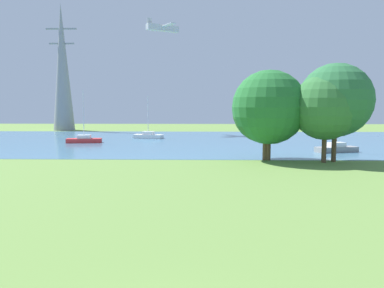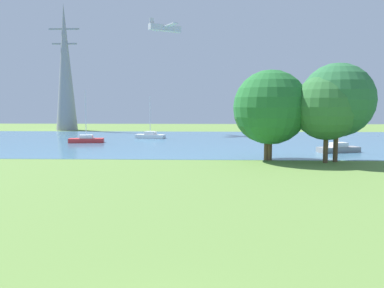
{
  "view_description": "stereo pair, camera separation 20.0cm",
  "coord_description": "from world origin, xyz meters",
  "px_view_note": "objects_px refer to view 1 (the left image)",
  "views": [
    {
      "loc": [
        0.89,
        -7.14,
        5.32
      ],
      "look_at": [
        0.24,
        15.87,
        2.99
      ],
      "focal_mm": 36.07,
      "sensor_mm": 36.0,
      "label": 1
    },
    {
      "loc": [
        1.09,
        -7.13,
        5.32
      ],
      "look_at": [
        0.24,
        15.87,
        2.99
      ],
      "focal_mm": 36.07,
      "sensor_mm": 36.0,
      "label": 2
    }
  ],
  "objects_px": {
    "electricity_pylon": "(62,67)",
    "tree_east_near": "(269,107)",
    "tree_west_far": "(336,100)",
    "tree_mid_shore": "(325,107)",
    "sailboat_white": "(148,135)",
    "sailboat_gray": "(336,148)",
    "tree_west_near": "(266,110)",
    "sailboat_red": "(84,140)",
    "light_aircraft": "(162,28)"
  },
  "relations": [
    {
      "from": "electricity_pylon",
      "to": "tree_east_near",
      "type": "bearing_deg",
      "value": -50.79
    },
    {
      "from": "tree_east_near",
      "to": "tree_west_far",
      "type": "height_order",
      "value": "tree_west_far"
    },
    {
      "from": "electricity_pylon",
      "to": "tree_mid_shore",
      "type": "bearing_deg",
      "value": -48.01
    },
    {
      "from": "tree_mid_shore",
      "to": "tree_east_near",
      "type": "bearing_deg",
      "value": 164.61
    },
    {
      "from": "sailboat_white",
      "to": "sailboat_gray",
      "type": "height_order",
      "value": "sailboat_gray"
    },
    {
      "from": "tree_mid_shore",
      "to": "tree_west_far",
      "type": "distance_m",
      "value": 1.35
    },
    {
      "from": "sailboat_gray",
      "to": "tree_west_near",
      "type": "relative_size",
      "value": 0.94
    },
    {
      "from": "sailboat_red",
      "to": "sailboat_white",
      "type": "relative_size",
      "value": 1.1
    },
    {
      "from": "sailboat_white",
      "to": "sailboat_gray",
      "type": "xyz_separation_m",
      "value": [
        23.89,
        -17.66,
        0.01
      ]
    },
    {
      "from": "sailboat_white",
      "to": "light_aircraft",
      "type": "xyz_separation_m",
      "value": [
        1.21,
        11.8,
        19.15
      ]
    },
    {
      "from": "tree_west_far",
      "to": "electricity_pylon",
      "type": "relative_size",
      "value": 0.35
    },
    {
      "from": "tree_west_far",
      "to": "light_aircraft",
      "type": "distance_m",
      "value": 44.09
    },
    {
      "from": "tree_mid_shore",
      "to": "tree_west_far",
      "type": "height_order",
      "value": "tree_west_far"
    },
    {
      "from": "tree_east_near",
      "to": "light_aircraft",
      "type": "xyz_separation_m",
      "value": [
        -13.9,
        36.01,
        14.51
      ]
    },
    {
      "from": "tree_mid_shore",
      "to": "light_aircraft",
      "type": "bearing_deg",
      "value": 116.72
    },
    {
      "from": "sailboat_red",
      "to": "sailboat_white",
      "type": "distance_m",
      "value": 11.03
    },
    {
      "from": "tree_west_far",
      "to": "light_aircraft",
      "type": "xyz_separation_m",
      "value": [
        -19.88,
        36.83,
        13.85
      ]
    },
    {
      "from": "tree_west_near",
      "to": "tree_mid_shore",
      "type": "height_order",
      "value": "tree_mid_shore"
    },
    {
      "from": "tree_west_near",
      "to": "tree_mid_shore",
      "type": "distance_m",
      "value": 5.44
    },
    {
      "from": "tree_west_near",
      "to": "light_aircraft",
      "type": "relative_size",
      "value": 1.06
    },
    {
      "from": "tree_west_far",
      "to": "tree_mid_shore",
      "type": "bearing_deg",
      "value": -154.0
    },
    {
      "from": "sailboat_gray",
      "to": "tree_east_near",
      "type": "height_order",
      "value": "tree_east_near"
    },
    {
      "from": "tree_mid_shore",
      "to": "tree_west_far",
      "type": "xyz_separation_m",
      "value": [
        1.08,
        0.53,
        0.63
      ]
    },
    {
      "from": "electricity_pylon",
      "to": "light_aircraft",
      "type": "bearing_deg",
      "value": -19.67
    },
    {
      "from": "tree_west_near",
      "to": "tree_west_far",
      "type": "height_order",
      "value": "tree_west_far"
    },
    {
      "from": "tree_mid_shore",
      "to": "electricity_pylon",
      "type": "height_order",
      "value": "electricity_pylon"
    },
    {
      "from": "tree_west_near",
      "to": "sailboat_white",
      "type": "bearing_deg",
      "value": 121.55
    },
    {
      "from": "tree_west_near",
      "to": "tree_west_far",
      "type": "relative_size",
      "value": 0.88
    },
    {
      "from": "tree_east_near",
      "to": "electricity_pylon",
      "type": "relative_size",
      "value": 0.33
    },
    {
      "from": "tree_west_near",
      "to": "tree_mid_shore",
      "type": "bearing_deg",
      "value": -15.72
    },
    {
      "from": "tree_east_near",
      "to": "tree_mid_shore",
      "type": "xyz_separation_m",
      "value": [
        4.91,
        -1.35,
        0.03
      ]
    },
    {
      "from": "sailboat_red",
      "to": "tree_west_near",
      "type": "distance_m",
      "value": 28.49
    },
    {
      "from": "sailboat_red",
      "to": "sailboat_white",
      "type": "xyz_separation_m",
      "value": [
        8.01,
        7.58,
        -0.01
      ]
    },
    {
      "from": "sailboat_red",
      "to": "electricity_pylon",
      "type": "distance_m",
      "value": 32.57
    },
    {
      "from": "sailboat_white",
      "to": "tree_west_far",
      "type": "xyz_separation_m",
      "value": [
        21.09,
        -25.03,
        5.31
      ]
    },
    {
      "from": "sailboat_gray",
      "to": "electricity_pylon",
      "type": "bearing_deg",
      "value": 140.07
    },
    {
      "from": "sailboat_white",
      "to": "tree_west_near",
      "type": "xyz_separation_m",
      "value": [
        14.79,
        -24.09,
        4.38
      ]
    },
    {
      "from": "tree_east_near",
      "to": "electricity_pylon",
      "type": "height_order",
      "value": "electricity_pylon"
    },
    {
      "from": "sailboat_gray",
      "to": "light_aircraft",
      "type": "bearing_deg",
      "value": 127.59
    },
    {
      "from": "tree_west_far",
      "to": "electricity_pylon",
      "type": "height_order",
      "value": "electricity_pylon"
    },
    {
      "from": "sailboat_red",
      "to": "sailboat_gray",
      "type": "relative_size",
      "value": 0.98
    },
    {
      "from": "tree_east_near",
      "to": "sailboat_gray",
      "type": "bearing_deg",
      "value": 36.7
    },
    {
      "from": "sailboat_red",
      "to": "electricity_pylon",
      "type": "height_order",
      "value": "electricity_pylon"
    },
    {
      "from": "sailboat_red",
      "to": "sailboat_gray",
      "type": "bearing_deg",
      "value": -17.54
    },
    {
      "from": "sailboat_red",
      "to": "electricity_pylon",
      "type": "xyz_separation_m",
      "value": [
        -12.64,
        27.2,
        12.7
      ]
    },
    {
      "from": "sailboat_red",
      "to": "light_aircraft",
      "type": "distance_m",
      "value": 28.76
    },
    {
      "from": "sailboat_white",
      "to": "tree_mid_shore",
      "type": "height_order",
      "value": "tree_mid_shore"
    },
    {
      "from": "sailboat_gray",
      "to": "tree_west_near",
      "type": "xyz_separation_m",
      "value": [
        -9.1,
        -6.42,
        4.37
      ]
    },
    {
      "from": "sailboat_red",
      "to": "sailboat_white",
      "type": "bearing_deg",
      "value": 43.41
    },
    {
      "from": "sailboat_red",
      "to": "tree_mid_shore",
      "type": "height_order",
      "value": "tree_mid_shore"
    }
  ]
}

